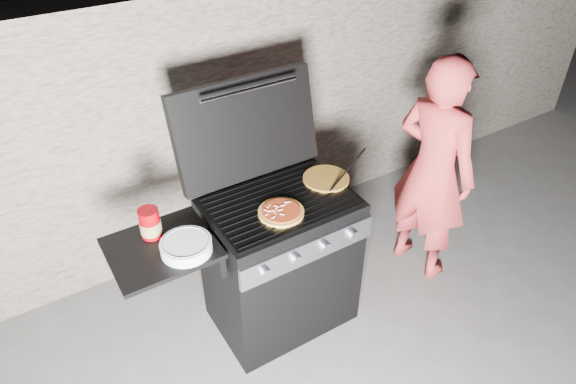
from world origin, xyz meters
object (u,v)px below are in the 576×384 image
gas_grill (243,278)px  sauce_jar (150,223)px  pizza_topped (281,212)px  person (433,171)px

gas_grill → sauce_jar: sauce_jar is taller
gas_grill → pizza_topped: pizza_topped is taller
pizza_topped → person: person is taller
gas_grill → sauce_jar: size_ratio=8.52×
gas_grill → pizza_topped: size_ratio=5.58×
gas_grill → sauce_jar: (-0.43, 0.10, 0.53)m
pizza_topped → sauce_jar: 0.66m
pizza_topped → gas_grill: bearing=153.9°
pizza_topped → person: 1.13m
pizza_topped → sauce_jar: sauce_jar is taller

